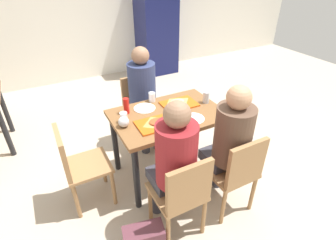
{
  "coord_description": "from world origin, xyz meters",
  "views": [
    {
      "loc": [
        -1.05,
        -1.98,
        2.06
      ],
      "look_at": [
        0.0,
        0.0,
        0.68
      ],
      "focal_mm": 28.18,
      "sensor_mm": 36.0,
      "label": 1
    }
  ],
  "objects_px": {
    "chair_far_side": "(140,105)",
    "soda_can": "(206,97)",
    "person_in_red": "(174,158)",
    "chair_near_right": "(236,170)",
    "foil_bundle": "(124,122)",
    "paper_plate_center": "(145,108)",
    "chair_near_left": "(182,193)",
    "plastic_cup_b": "(187,123)",
    "paper_plate_near_edge": "(193,119)",
    "pizza_slice_b": "(177,102)",
    "condiment_bottle": "(126,106)",
    "pizza_slice_a": "(157,122)",
    "person_far_side": "(143,91)",
    "plastic_cup_c": "(124,117)",
    "person_in_brown_jacket": "(229,139)",
    "drink_fridge": "(156,24)",
    "chair_left_end": "(77,163)",
    "plastic_cup_a": "(152,97)",
    "tray_red_far": "(179,104)",
    "main_table": "(168,123)"
  },
  "relations": [
    {
      "from": "chair_far_side",
      "to": "soda_can",
      "type": "distance_m",
      "value": 0.92
    },
    {
      "from": "person_in_red",
      "to": "chair_near_right",
      "type": "bearing_deg",
      "value": -14.41
    },
    {
      "from": "foil_bundle",
      "to": "paper_plate_center",
      "type": "bearing_deg",
      "value": 36.18
    },
    {
      "from": "chair_near_left",
      "to": "plastic_cup_b",
      "type": "xyz_separation_m",
      "value": [
        0.3,
        0.44,
        0.31
      ]
    },
    {
      "from": "paper_plate_near_edge",
      "to": "pizza_slice_b",
      "type": "bearing_deg",
      "value": 87.78
    },
    {
      "from": "chair_near_right",
      "to": "soda_can",
      "type": "bearing_deg",
      "value": 76.05
    },
    {
      "from": "condiment_bottle",
      "to": "foil_bundle",
      "type": "bearing_deg",
      "value": -116.43
    },
    {
      "from": "pizza_slice_a",
      "to": "soda_can",
      "type": "height_order",
      "value": "soda_can"
    },
    {
      "from": "person_far_side",
      "to": "plastic_cup_c",
      "type": "distance_m",
      "value": 0.71
    },
    {
      "from": "paper_plate_near_edge",
      "to": "condiment_bottle",
      "type": "distance_m",
      "value": 0.66
    },
    {
      "from": "person_far_side",
      "to": "person_in_red",
      "type": "bearing_deg",
      "value": -102.6
    },
    {
      "from": "foil_bundle",
      "to": "soda_can",
      "type": "bearing_deg",
      "value": 2.26
    },
    {
      "from": "person_in_brown_jacket",
      "to": "pizza_slice_b",
      "type": "distance_m",
      "value": 0.75
    },
    {
      "from": "person_far_side",
      "to": "pizza_slice_a",
      "type": "distance_m",
      "value": 0.76
    },
    {
      "from": "paper_plate_center",
      "to": "drink_fridge",
      "type": "bearing_deg",
      "value": 61.81
    },
    {
      "from": "chair_left_end",
      "to": "plastic_cup_a",
      "type": "distance_m",
      "value": 1.0
    },
    {
      "from": "person_in_brown_jacket",
      "to": "plastic_cup_c",
      "type": "height_order",
      "value": "person_in_brown_jacket"
    },
    {
      "from": "paper_plate_center",
      "to": "plastic_cup_b",
      "type": "relative_size",
      "value": 2.2
    },
    {
      "from": "chair_near_right",
      "to": "person_in_red",
      "type": "bearing_deg",
      "value": 165.59
    },
    {
      "from": "pizza_slice_a",
      "to": "paper_plate_near_edge",
      "type": "bearing_deg",
      "value": -12.44
    },
    {
      "from": "chair_near_right",
      "to": "person_far_side",
      "type": "relative_size",
      "value": 0.67
    },
    {
      "from": "tray_red_far",
      "to": "plastic_cup_b",
      "type": "bearing_deg",
      "value": -111.26
    },
    {
      "from": "paper_plate_center",
      "to": "person_in_brown_jacket",
      "type": "bearing_deg",
      "value": -61.72
    },
    {
      "from": "chair_far_side",
      "to": "soda_can",
      "type": "xyz_separation_m",
      "value": [
        0.46,
        -0.73,
        0.32
      ]
    },
    {
      "from": "tray_red_far",
      "to": "pizza_slice_b",
      "type": "relative_size",
      "value": 1.33
    },
    {
      "from": "soda_can",
      "to": "person_far_side",
      "type": "bearing_deg",
      "value": 128.08
    },
    {
      "from": "soda_can",
      "to": "drink_fridge",
      "type": "relative_size",
      "value": 0.06
    },
    {
      "from": "tray_red_far",
      "to": "soda_can",
      "type": "xyz_separation_m",
      "value": [
        0.27,
        -0.09,
        0.05
      ]
    },
    {
      "from": "tray_red_far",
      "to": "paper_plate_near_edge",
      "type": "xyz_separation_m",
      "value": [
        -0.03,
        -0.31,
        -0.0
      ]
    },
    {
      "from": "person_far_side",
      "to": "foil_bundle",
      "type": "bearing_deg",
      "value": -126.43
    },
    {
      "from": "soda_can",
      "to": "condiment_bottle",
      "type": "relative_size",
      "value": 0.76
    },
    {
      "from": "plastic_cup_b",
      "to": "plastic_cup_c",
      "type": "bearing_deg",
      "value": 141.73
    },
    {
      "from": "person_in_red",
      "to": "condiment_bottle",
      "type": "relative_size",
      "value": 7.82
    },
    {
      "from": "soda_can",
      "to": "foil_bundle",
      "type": "height_order",
      "value": "soda_can"
    },
    {
      "from": "main_table",
      "to": "foil_bundle",
      "type": "xyz_separation_m",
      "value": [
        -0.46,
        -0.02,
        0.16
      ]
    },
    {
      "from": "main_table",
      "to": "chair_near_left",
      "type": "bearing_deg",
      "value": -109.98
    },
    {
      "from": "tray_red_far",
      "to": "foil_bundle",
      "type": "height_order",
      "value": "foil_bundle"
    },
    {
      "from": "main_table",
      "to": "person_far_side",
      "type": "distance_m",
      "value": 0.62
    },
    {
      "from": "person_far_side",
      "to": "condiment_bottle",
      "type": "height_order",
      "value": "person_far_side"
    },
    {
      "from": "pizza_slice_b",
      "to": "plastic_cup_b",
      "type": "height_order",
      "value": "plastic_cup_b"
    },
    {
      "from": "chair_near_right",
      "to": "person_in_brown_jacket",
      "type": "relative_size",
      "value": 0.67
    },
    {
      "from": "main_table",
      "to": "chair_near_right",
      "type": "relative_size",
      "value": 1.3
    },
    {
      "from": "chair_near_right",
      "to": "plastic_cup_b",
      "type": "xyz_separation_m",
      "value": [
        -0.25,
        0.44,
        0.31
      ]
    },
    {
      "from": "paper_plate_near_edge",
      "to": "foil_bundle",
      "type": "height_order",
      "value": "foil_bundle"
    },
    {
      "from": "chair_near_right",
      "to": "chair_left_end",
      "type": "bearing_deg",
      "value": 148.05
    },
    {
      "from": "chair_near_left",
      "to": "main_table",
      "type": "bearing_deg",
      "value": 70.02
    },
    {
      "from": "chair_near_right",
      "to": "tray_red_far",
      "type": "distance_m",
      "value": 0.9
    },
    {
      "from": "tray_red_far",
      "to": "drink_fridge",
      "type": "relative_size",
      "value": 0.19
    },
    {
      "from": "chair_left_end",
      "to": "person_in_brown_jacket",
      "type": "xyz_separation_m",
      "value": [
        1.2,
        -0.61,
        0.25
      ]
    },
    {
      "from": "chair_left_end",
      "to": "person_far_side",
      "type": "bearing_deg",
      "value": 33.27
    }
  ]
}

